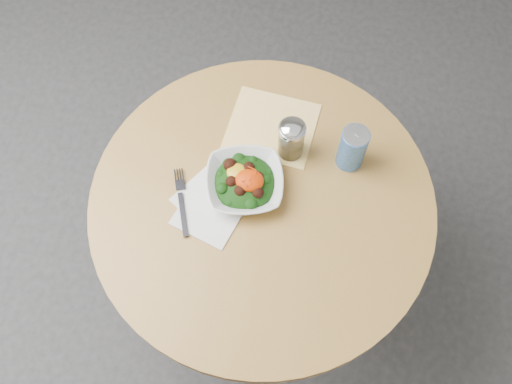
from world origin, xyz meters
The scene contains 8 objects.
ground centered at (0.00, 0.00, 0.00)m, with size 6.00×6.00×0.00m, color #2B2B2E.
table centered at (0.00, 0.00, 0.55)m, with size 0.90×0.90×0.75m.
cloth_napkin centered at (-0.01, 0.22, 0.75)m, with size 0.23×0.21×0.00m, color #FFAD0D.
paper_napkins centered at (-0.13, -0.04, 0.75)m, with size 0.21×0.24×0.00m.
salad_bowl centered at (-0.05, 0.03, 0.78)m, with size 0.24×0.24×0.07m.
fork centered at (-0.20, -0.04, 0.76)m, with size 0.08×0.19×0.00m.
spice_shaker centered at (0.05, 0.16, 0.81)m, with size 0.07×0.07×0.13m.
beverage_can centered at (0.21, 0.16, 0.82)m, with size 0.07×0.07×0.14m.
Camera 1 is at (0.10, -0.60, 2.09)m, focal length 40.00 mm.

